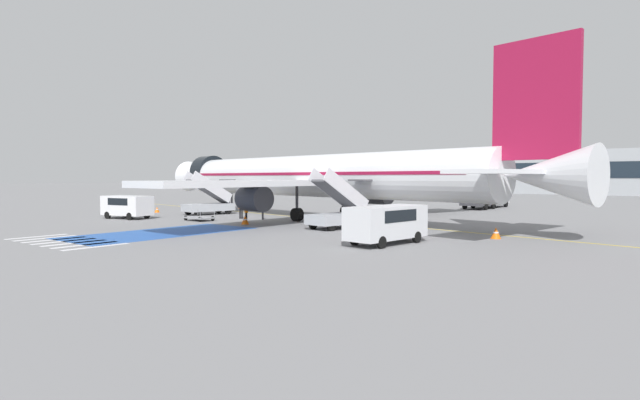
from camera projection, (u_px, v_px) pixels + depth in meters
ground_plane at (303, 217)px, 45.32m from camera, size 600.00×600.00×0.00m
apron_leadline_yellow at (310, 218)px, 44.66m from camera, size 79.43×12.60×0.01m
apron_stand_patch_blue at (162, 233)px, 32.68m from camera, size 5.61×12.20×0.01m
apron_walkway_bar_0 at (37, 237)px, 30.61m from camera, size 0.44×3.60×0.01m
apron_walkway_bar_1 at (46, 238)px, 29.87m from camera, size 0.44×3.60×0.01m
apron_walkway_bar_2 at (55, 240)px, 29.12m from camera, size 0.44×3.60×0.01m
apron_walkway_bar_3 at (64, 241)px, 28.38m from camera, size 0.44×3.60×0.01m
apron_walkway_bar_4 at (75, 243)px, 27.64m from camera, size 0.44×3.60×0.01m
apron_walkway_bar_5 at (85, 245)px, 26.89m from camera, size 0.44×3.60×0.01m
apron_walkway_bar_6 at (96, 247)px, 26.15m from camera, size 0.44×3.60×0.01m
airliner at (315, 176)px, 43.97m from camera, size 45.97×35.02×11.86m
boarding_stairs_forward at (209, 204)px, 48.97m from camera, size 2.91×5.46×4.26m
boarding_stairs_aft at (340, 214)px, 35.63m from camera, size 2.91×5.46×4.32m
fuel_tanker at (486, 194)px, 58.91m from camera, size 2.76×10.20×3.22m
service_van_0 at (386, 221)px, 27.19m from camera, size 2.52×5.33×2.09m
service_van_1 at (127, 205)px, 43.90m from camera, size 4.76×2.78×2.01m
baggage_cart at (199, 218)px, 41.90m from camera, size 2.70×1.68×0.87m
ground_crew_0 at (263, 209)px, 43.13m from camera, size 0.44×0.48×1.63m
ground_crew_1 at (405, 219)px, 31.90m from camera, size 0.48×0.44×1.65m
ground_crew_2 at (241, 207)px, 43.95m from camera, size 0.46×0.47×1.81m
ground_crew_3 at (246, 211)px, 40.34m from camera, size 0.49×0.43×1.63m
traffic_cone_0 at (157, 210)px, 51.77m from camera, size 0.53×0.53×0.59m
traffic_cone_1 at (496, 233)px, 29.60m from camera, size 0.61×0.61×0.68m
traffic_cone_2 at (245, 220)px, 38.63m from camera, size 0.61×0.61×0.68m
terminal_building at (596, 172)px, 106.20m from camera, size 139.40×12.10×9.37m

